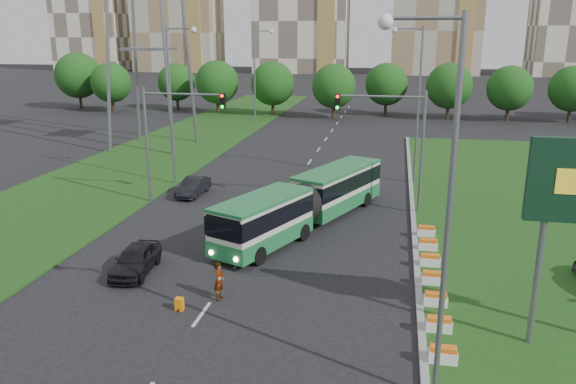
% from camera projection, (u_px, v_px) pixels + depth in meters
% --- Properties ---
extents(ground, '(360.00, 360.00, 0.00)m').
position_uv_depth(ground, '(296.00, 264.00, 28.76)').
color(ground, black).
rests_on(ground, ground).
extents(grass_median, '(14.00, 60.00, 0.15)m').
position_uv_depth(grass_median, '(531.00, 228.00, 33.95)').
color(grass_median, '#194513').
rests_on(grass_median, ground).
extents(median_kerb, '(0.30, 60.00, 0.18)m').
position_uv_depth(median_kerb, '(413.00, 221.00, 35.20)').
color(median_kerb, gray).
rests_on(median_kerb, ground).
extents(left_verge, '(12.00, 110.00, 0.10)m').
position_uv_depth(left_verge, '(162.00, 153.00, 55.66)').
color(left_verge, '#194513').
rests_on(left_verge, ground).
extents(lane_markings, '(0.20, 100.00, 0.01)m').
position_uv_depth(lane_markings, '(303.00, 172.00, 48.22)').
color(lane_markings, '#B7B8B1').
rests_on(lane_markings, ground).
extents(flower_planters, '(1.10, 13.70, 0.60)m').
position_uv_depth(flower_planters, '(433.00, 278.00, 26.10)').
color(flower_planters, white).
rests_on(flower_planters, grass_median).
extents(traffic_mast_median, '(5.76, 0.32, 8.00)m').
position_uv_depth(traffic_mast_median, '(397.00, 132.00, 35.90)').
color(traffic_mast_median, slate).
rests_on(traffic_mast_median, ground).
extents(traffic_mast_left, '(5.76, 0.32, 8.00)m').
position_uv_depth(traffic_mast_left, '(168.00, 127.00, 37.71)').
color(traffic_mast_left, slate).
rests_on(traffic_mast_left, ground).
extents(street_lamps, '(36.00, 60.00, 12.00)m').
position_uv_depth(street_lamps, '(279.00, 119.00, 37.14)').
color(street_lamps, slate).
rests_on(street_lamps, ground).
extents(tree_line, '(120.00, 8.00, 9.00)m').
position_uv_depth(tree_line, '(437.00, 86.00, 77.73)').
color(tree_line, '#154412').
rests_on(tree_line, ground).
extents(midrise_west, '(22.00, 14.00, 36.00)m').
position_uv_depth(midrise_west, '(90.00, 14.00, 182.99)').
color(midrise_west, silver).
rests_on(midrise_west, ground).
extents(articulated_bus, '(2.44, 15.64, 2.57)m').
position_uv_depth(articulated_bus, '(302.00, 201.00, 34.13)').
color(articulated_bus, beige).
rests_on(articulated_bus, ground).
extents(car_left_near, '(2.01, 4.20, 1.39)m').
position_uv_depth(car_left_near, '(136.00, 259.00, 27.62)').
color(car_left_near, black).
rests_on(car_left_near, ground).
extents(car_left_far, '(1.53, 3.96, 1.28)m').
position_uv_depth(car_left_far, '(193.00, 187.00, 41.04)').
color(car_left_far, black).
rests_on(car_left_far, ground).
extents(pedestrian, '(0.45, 0.66, 1.77)m').
position_uv_depth(pedestrian, '(219.00, 281.00, 24.77)').
color(pedestrian, gray).
rests_on(pedestrian, ground).
extents(shopping_trolley, '(0.33, 0.35, 0.57)m').
position_uv_depth(shopping_trolley, '(179.00, 304.00, 23.91)').
color(shopping_trolley, orange).
rests_on(shopping_trolley, ground).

